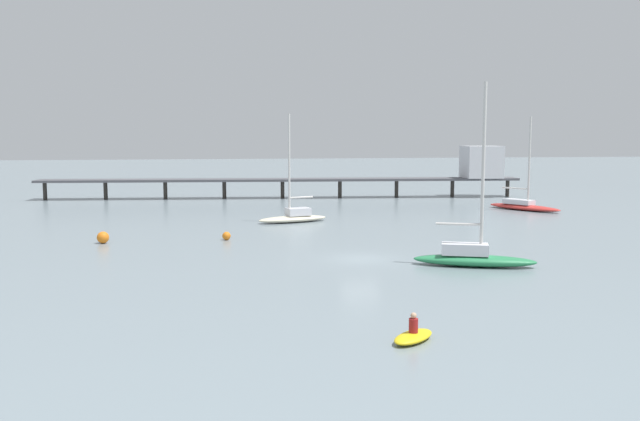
{
  "coord_description": "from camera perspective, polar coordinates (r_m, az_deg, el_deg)",
  "views": [
    {
      "loc": [
        -9.83,
        -40.53,
        7.89
      ],
      "look_at": [
        0.0,
        15.16,
        1.5
      ],
      "focal_mm": 36.43,
      "sensor_mm": 36.0,
      "label": 1
    }
  ],
  "objects": [
    {
      "name": "dinghy_yellow",
      "position": [
        25.93,
        8.19,
        -10.82
      ],
      "size": [
        2.39,
        2.27,
        1.14
      ],
      "color": "yellow",
      "rests_on": "ground_plane"
    },
    {
      "name": "sailboat_green",
      "position": [
        41.02,
        13.27,
        -3.79
      ],
      "size": [
        7.56,
        4.21,
        11.19
      ],
      "color": "#287F4C",
      "rests_on": "ground_plane"
    },
    {
      "name": "mooring_buoy_far",
      "position": [
        50.59,
        -8.22,
        -2.22
      ],
      "size": [
        0.65,
        0.65,
        0.65
      ],
      "primitive_type": "sphere",
      "color": "orange",
      "rests_on": "ground_plane"
    },
    {
      "name": "ground_plane",
      "position": [
        42.44,
        3.57,
        -4.28
      ],
      "size": [
        400.0,
        400.0,
        0.0
      ],
      "primitive_type": "plane",
      "color": "gray"
    },
    {
      "name": "mooring_buoy_mid",
      "position": [
        51.13,
        -18.53,
        -2.26
      ],
      "size": [
        0.89,
        0.89,
        0.89
      ],
      "primitive_type": "sphere",
      "color": "orange",
      "rests_on": "ground_plane"
    },
    {
      "name": "sailboat_red",
      "position": [
        74.02,
        17.43,
        0.49
      ],
      "size": [
        6.08,
        8.45,
        10.09
      ],
      "color": "red",
      "rests_on": "ground_plane"
    },
    {
      "name": "pier",
      "position": [
        86.18,
        6.87,
        3.58
      ],
      "size": [
        62.25,
        9.82,
        6.75
      ],
      "color": "#4C4C51",
      "rests_on": "ground_plane"
    },
    {
      "name": "sailboat_cream",
      "position": [
        60.64,
        -2.32,
        -0.44
      ],
      "size": [
        7.06,
        3.75,
        10.03
      ],
      "color": "beige",
      "rests_on": "ground_plane"
    }
  ]
}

